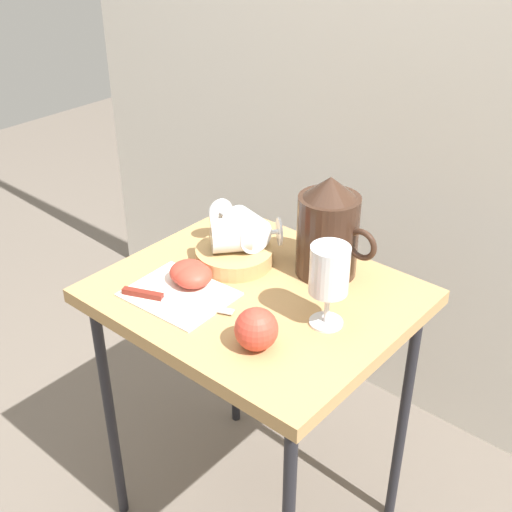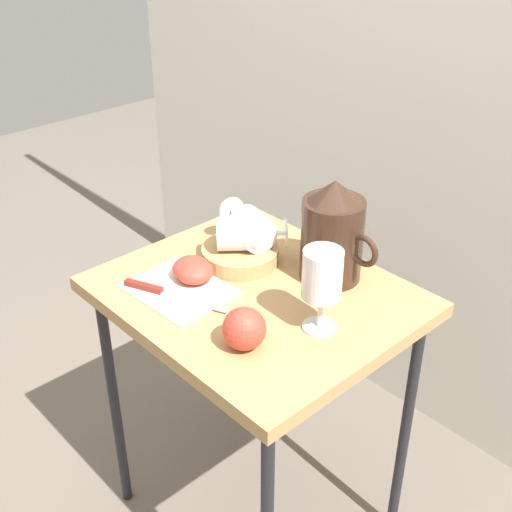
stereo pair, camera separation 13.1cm
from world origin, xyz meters
The scene contains 13 objects.
ground_plane centered at (0.00, 0.00, 0.00)m, with size 6.00×6.00×0.00m, color #665B51.
curtain_drape centered at (0.00, 0.62, 0.95)m, with size 2.40×0.03×1.89m, color silver.
table centered at (0.00, 0.00, 0.61)m, with size 0.60×0.50×0.67m.
linen_napkin centered at (-0.10, -0.11, 0.67)m, with size 0.20×0.16×0.00m, color silver.
basket_tray centered at (-0.10, 0.05, 0.69)m, with size 0.17×0.17×0.04m, color tan.
pitcher centered at (0.07, 0.15, 0.76)m, with size 0.18×0.13×0.22m.
wine_glass_upright centered at (0.17, 0.00, 0.78)m, with size 0.07×0.07×0.16m.
wine_glass_tipped_near centered at (-0.10, 0.08, 0.74)m, with size 0.16×0.10×0.08m.
wine_glass_tipped_far centered at (-0.10, 0.05, 0.74)m, with size 0.15×0.15×0.07m.
apple_half_left centered at (-0.12, -0.07, 0.69)m, with size 0.08×0.08×0.04m, color #CC3D2D.
apple_half_right centered at (-0.11, -0.07, 0.69)m, with size 0.08×0.08×0.04m, color #CC3D2D.
apple_whole centered at (0.12, -0.14, 0.71)m, with size 0.08×0.08×0.08m, color #CC3D2D.
knife centered at (-0.12, -0.15, 0.68)m, with size 0.22×0.10×0.01m.
Camera 1 is at (0.73, -0.86, 1.41)m, focal length 46.99 mm.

